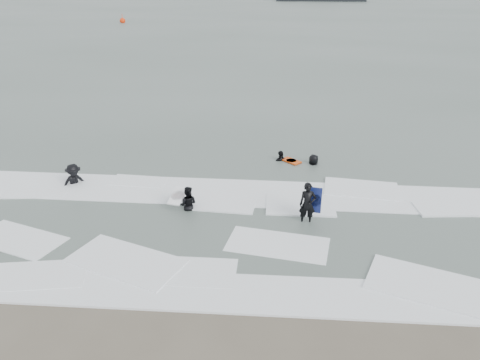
# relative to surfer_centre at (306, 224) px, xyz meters

# --- Properties ---
(ground) EXTENTS (320.00, 320.00, 0.00)m
(ground) POSITION_rel_surfer_centre_xyz_m (-2.56, -3.74, 0.00)
(ground) COLOR brown
(ground) RESTS_ON ground
(sea) EXTENTS (320.00, 320.00, 0.00)m
(sea) POSITION_rel_surfer_centre_xyz_m (-2.56, 76.26, 0.06)
(sea) COLOR #47544C
(sea) RESTS_ON ground
(surfer_centre) EXTENTS (0.62, 0.42, 1.65)m
(surfer_centre) POSITION_rel_surfer_centre_xyz_m (0.00, 0.00, 0.00)
(surfer_centre) COLOR black
(surfer_centre) RESTS_ON ground
(surfer_wading) EXTENTS (0.75, 0.58, 1.52)m
(surfer_wading) POSITION_rel_surfer_centre_xyz_m (-4.55, 0.71, 0.00)
(surfer_wading) COLOR black
(surfer_wading) RESTS_ON ground
(surfer_breaker) EXTENTS (1.33, 1.31, 1.83)m
(surfer_breaker) POSITION_rel_surfer_centre_xyz_m (-9.88, 2.50, 0.00)
(surfer_breaker) COLOR black
(surfer_breaker) RESTS_ON ground
(surfer_right_near) EXTENTS (1.05, 0.87, 1.68)m
(surfer_right_near) POSITION_rel_surfer_centre_xyz_m (-0.99, 6.16, 0.00)
(surfer_right_near) COLOR black
(surfer_right_near) RESTS_ON ground
(surfer_right_far) EXTENTS (0.98, 0.92, 1.68)m
(surfer_right_far) POSITION_rel_surfer_centre_xyz_m (0.57, 5.77, 0.00)
(surfer_right_far) COLOR black
(surfer_right_far) RESTS_ON ground
(surf_foam) EXTENTS (30.03, 9.06, 0.09)m
(surf_foam) POSITION_rel_surfer_centre_xyz_m (-2.56, -0.04, 0.04)
(surf_foam) COLOR white
(surf_foam) RESTS_ON ground
(bodyboards) EXTENTS (5.82, 6.32, 1.25)m
(bodyboards) POSITION_rel_surfer_centre_xyz_m (-1.75, 2.35, 0.50)
(bodyboards) COLOR #10184D
(bodyboards) RESTS_ON ground
(buoy) EXTENTS (1.00, 1.00, 1.65)m
(buoy) POSITION_rel_surfer_centre_xyz_m (-29.90, 70.50, 0.42)
(buoy) COLOR red
(buoy) RESTS_ON ground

